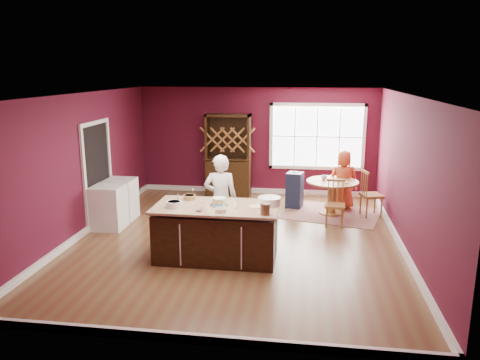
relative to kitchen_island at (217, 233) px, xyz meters
name	(u,v)px	position (x,y,z in m)	size (l,w,h in m)	color
room_shell	(237,170)	(0.21, 0.91, 0.91)	(7.00, 7.00, 7.00)	brown
window	(317,137)	(1.71, 4.38, 1.06)	(2.36, 0.10, 1.66)	white
doorway	(98,175)	(-2.76, 1.51, 0.59)	(0.08, 1.26, 2.13)	white
kitchen_island	(217,233)	(0.00, 0.00, 0.00)	(2.07, 1.08, 0.92)	black
dining_table	(332,190)	(2.05, 2.81, 0.10)	(1.14, 1.14, 0.75)	brown
baker	(221,199)	(-0.06, 0.73, 0.39)	(0.61, 0.40, 1.66)	silver
layer_cake	(219,202)	(0.04, 0.03, 0.55)	(0.32, 0.32, 0.13)	silver
bowl_blue	(174,204)	(-0.67, -0.17, 0.53)	(0.25, 0.25, 0.10)	white
bowl_yellow	(190,197)	(-0.53, 0.32, 0.52)	(0.21, 0.21, 0.08)	olive
bowl_pink	(199,210)	(-0.21, -0.34, 0.51)	(0.14, 0.14, 0.05)	silver
bowl_olive	(221,210)	(0.14, -0.34, 0.51)	(0.18, 0.18, 0.07)	beige
drinking_glass	(237,204)	(0.35, -0.08, 0.56)	(0.08, 0.08, 0.15)	silver
dinner_plate	(256,207)	(0.66, 0.02, 0.49)	(0.24, 0.24, 0.02)	#FFE5BA
white_tub	(269,201)	(0.86, 0.19, 0.55)	(0.38, 0.38, 0.13)	silver
stoneware_crock	(265,209)	(0.84, -0.37, 0.57)	(0.15, 0.15, 0.18)	#4E3F27
rug	(331,213)	(2.05, 2.81, -0.43)	(2.04, 1.58, 0.01)	brown
chair_east	(372,193)	(2.89, 2.76, 0.08)	(0.44, 0.42, 1.04)	#905F20
chair_south	(335,203)	(2.07, 1.99, 0.04)	(0.40, 0.38, 0.96)	#945F21
chair_north	(342,185)	(2.32, 3.55, 0.05)	(0.41, 0.39, 0.98)	brown
seated_woman	(343,180)	(2.32, 3.29, 0.24)	(0.66, 0.43, 1.35)	#BC4827
high_chair	(295,189)	(1.22, 3.19, -0.01)	(0.35, 0.35, 0.86)	black
toddler	(298,174)	(1.30, 3.16, 0.37)	(0.18, 0.14, 0.26)	#8CA5BF
table_plate	(343,182)	(2.27, 2.70, 0.32)	(0.21, 0.21, 0.02)	beige
table_cup	(324,177)	(1.86, 2.92, 0.36)	(0.12, 0.12, 0.10)	silver
hutch	(228,155)	(-0.48, 4.13, 0.59)	(1.12, 0.47, 2.05)	black
washer	(109,207)	(-2.43, 1.19, 0.00)	(0.60, 0.59, 0.88)	silver
dryer	(121,199)	(-2.43, 1.83, 0.00)	(0.60, 0.58, 0.87)	white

